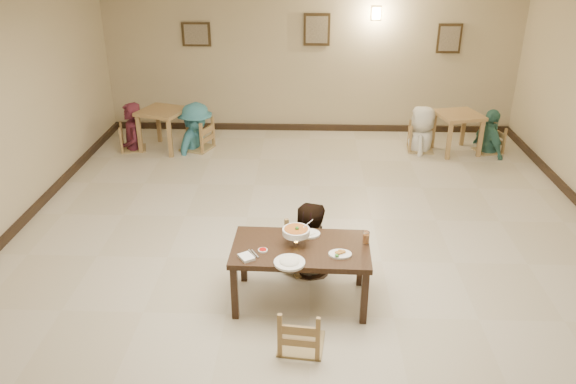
{
  "coord_description": "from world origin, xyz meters",
  "views": [
    {
      "loc": [
        -0.06,
        -5.94,
        3.71
      ],
      "look_at": [
        -0.27,
        -0.04,
        0.95
      ],
      "focal_mm": 35.0,
      "sensor_mm": 36.0,
      "label": 1
    }
  ],
  "objects_px": {
    "bg_chair_lr": "(195,121)",
    "bg_diner_b": "(194,103)",
    "curry_warmer": "(296,232)",
    "bg_diner_a": "(128,103)",
    "drink_glass": "(366,238)",
    "bg_table_right": "(458,121)",
    "chair_near": "(302,306)",
    "chair_far": "(308,228)",
    "bg_diner_c": "(424,106)",
    "main_diner": "(307,204)",
    "main_table": "(301,253)",
    "bg_table_left": "(163,117)",
    "bg_chair_ll": "(131,126)",
    "bg_chair_rr": "(491,128)",
    "bg_diner_d": "(494,110)",
    "bg_chair_rl": "(422,125)"
  },
  "relations": [
    {
      "from": "bg_table_left",
      "to": "bg_chair_lr",
      "type": "bearing_deg",
      "value": 3.73
    },
    {
      "from": "bg_table_left",
      "to": "bg_chair_ll",
      "type": "bearing_deg",
      "value": -175.68
    },
    {
      "from": "chair_far",
      "to": "bg_diner_b",
      "type": "relative_size",
      "value": 0.59
    },
    {
      "from": "main_table",
      "to": "bg_chair_ll",
      "type": "relative_size",
      "value": 1.6
    },
    {
      "from": "bg_chair_lr",
      "to": "bg_diner_d",
      "type": "relative_size",
      "value": 0.68
    },
    {
      "from": "main_table",
      "to": "chair_near",
      "type": "height_order",
      "value": "chair_near"
    },
    {
      "from": "bg_table_right",
      "to": "bg_chair_lr",
      "type": "bearing_deg",
      "value": -179.98
    },
    {
      "from": "bg_table_right",
      "to": "bg_chair_rr",
      "type": "relative_size",
      "value": 0.99
    },
    {
      "from": "main_diner",
      "to": "bg_chair_lr",
      "type": "distance_m",
      "value": 4.51
    },
    {
      "from": "bg_chair_rr",
      "to": "main_table",
      "type": "bearing_deg",
      "value": -52.44
    },
    {
      "from": "bg_chair_rl",
      "to": "bg_diner_c",
      "type": "distance_m",
      "value": 0.35
    },
    {
      "from": "bg_table_left",
      "to": "bg_chair_ll",
      "type": "distance_m",
      "value": 0.61
    },
    {
      "from": "curry_warmer",
      "to": "bg_diner_a",
      "type": "height_order",
      "value": "bg_diner_a"
    },
    {
      "from": "chair_near",
      "to": "drink_glass",
      "type": "relative_size",
      "value": 6.68
    },
    {
      "from": "chair_far",
      "to": "bg_diner_a",
      "type": "relative_size",
      "value": 0.58
    },
    {
      "from": "bg_diner_c",
      "to": "bg_diner_b",
      "type": "bearing_deg",
      "value": -78.72
    },
    {
      "from": "bg_chair_ll",
      "to": "bg_chair_lr",
      "type": "relative_size",
      "value": 0.84
    },
    {
      "from": "bg_diner_a",
      "to": "bg_diner_d",
      "type": "bearing_deg",
      "value": 66.75
    },
    {
      "from": "bg_table_right",
      "to": "bg_chair_rl",
      "type": "height_order",
      "value": "bg_chair_rl"
    },
    {
      "from": "bg_chair_lr",
      "to": "main_table",
      "type": "bearing_deg",
      "value": 43.38
    },
    {
      "from": "bg_diner_b",
      "to": "bg_diner_c",
      "type": "relative_size",
      "value": 1.04
    },
    {
      "from": "bg_chair_rr",
      "to": "bg_table_left",
      "type": "bearing_deg",
      "value": -105.97
    },
    {
      "from": "drink_glass",
      "to": "bg_diner_b",
      "type": "relative_size",
      "value": 0.08
    },
    {
      "from": "drink_glass",
      "to": "bg_table_right",
      "type": "relative_size",
      "value": 0.15
    },
    {
      "from": "main_table",
      "to": "bg_diner_d",
      "type": "bearing_deg",
      "value": 55.8
    },
    {
      "from": "curry_warmer",
      "to": "drink_glass",
      "type": "xyz_separation_m",
      "value": [
        0.74,
        0.05,
        -0.09
      ]
    },
    {
      "from": "chair_far",
      "to": "bg_diner_c",
      "type": "relative_size",
      "value": 0.62
    },
    {
      "from": "bg_chair_lr",
      "to": "bg_chair_rr",
      "type": "xyz_separation_m",
      "value": [
        5.38,
        0.04,
        -0.09
      ]
    },
    {
      "from": "bg_chair_rl",
      "to": "chair_far",
      "type": "bearing_deg",
      "value": 157.91
    },
    {
      "from": "chair_far",
      "to": "bg_diner_c",
      "type": "xyz_separation_m",
      "value": [
        2.07,
        4.02,
        0.32
      ]
    },
    {
      "from": "curry_warmer",
      "to": "bg_chair_rl",
      "type": "height_order",
      "value": "bg_chair_rl"
    },
    {
      "from": "bg_diner_c",
      "to": "bg_diner_d",
      "type": "xyz_separation_m",
      "value": [
        1.23,
        -0.03,
        -0.04
      ]
    },
    {
      "from": "bg_diner_d",
      "to": "bg_diner_b",
      "type": "bearing_deg",
      "value": 76.63
    },
    {
      "from": "main_table",
      "to": "bg_chair_lr",
      "type": "relative_size",
      "value": 1.35
    },
    {
      "from": "drink_glass",
      "to": "bg_diner_a",
      "type": "relative_size",
      "value": 0.08
    },
    {
      "from": "bg_chair_ll",
      "to": "bg_diner_d",
      "type": "xyz_separation_m",
      "value": [
        6.56,
        0.12,
        0.34
      ]
    },
    {
      "from": "chair_far",
      "to": "bg_chair_lr",
      "type": "xyz_separation_m",
      "value": [
        -2.08,
        3.94,
        0.03
      ]
    },
    {
      "from": "bg_diner_d",
      "to": "bg_chair_lr",
      "type": "bearing_deg",
      "value": 76.63
    },
    {
      "from": "bg_chair_rl",
      "to": "bg_diner_d",
      "type": "relative_size",
      "value": 0.61
    },
    {
      "from": "bg_table_right",
      "to": "bg_diner_c",
      "type": "distance_m",
      "value": 0.66
    },
    {
      "from": "bg_chair_lr",
      "to": "bg_diner_b",
      "type": "bearing_deg",
      "value": -159.82
    },
    {
      "from": "bg_table_right",
      "to": "bg_diner_b",
      "type": "height_order",
      "value": "bg_diner_b"
    },
    {
      "from": "bg_table_right",
      "to": "bg_diner_b",
      "type": "bearing_deg",
      "value": -179.98
    },
    {
      "from": "bg_diner_a",
      "to": "chair_near",
      "type": "bearing_deg",
      "value": 6.64
    },
    {
      "from": "main_table",
      "to": "main_diner",
      "type": "bearing_deg",
      "value": 86.11
    },
    {
      "from": "main_diner",
      "to": "bg_chair_rl",
      "type": "xyz_separation_m",
      "value": [
        2.09,
        4.07,
        -0.37
      ]
    },
    {
      "from": "main_diner",
      "to": "bg_chair_rl",
      "type": "relative_size",
      "value": 1.77
    },
    {
      "from": "main_diner",
      "to": "bg_table_left",
      "type": "height_order",
      "value": "main_diner"
    },
    {
      "from": "curry_warmer",
      "to": "bg_diner_a",
      "type": "bearing_deg",
      "value": 124.54
    },
    {
      "from": "drink_glass",
      "to": "bg_diner_b",
      "type": "distance_m",
      "value": 5.3
    }
  ]
}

